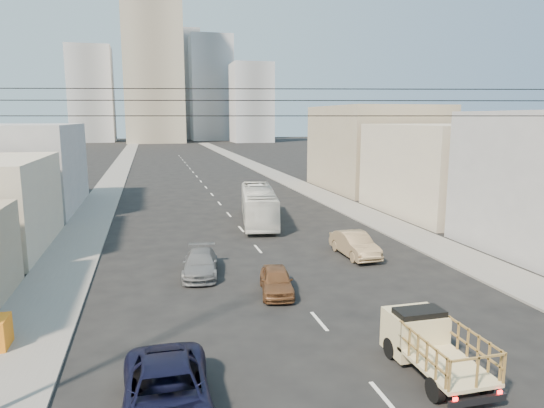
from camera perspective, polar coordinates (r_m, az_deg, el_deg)
name	(u,v)px	position (r m, az deg, el deg)	size (l,w,h in m)	color
sidewalk_left	(117,172)	(80.98, -17.73, 3.56)	(3.50, 180.00, 0.12)	slate
sidewalk_right	(261,169)	(82.91, -1.27, 4.17)	(3.50, 180.00, 0.12)	slate
lane_dashes	(203,184)	(64.31, -8.09, 2.32)	(0.15, 104.00, 0.01)	silver
flatbed_pickup	(432,342)	(17.85, 18.30, -15.12)	(1.95, 4.41, 1.90)	#D1BF8C
navy_pickup	(167,395)	(15.13, -12.26, -21.08)	(2.56, 5.54, 1.54)	black
city_bus	(259,205)	(39.95, -1.59, -0.11)	(2.51, 10.73, 2.99)	silver
sedan_brown	(276,281)	(24.16, 0.52, -9.01)	(1.53, 3.79, 1.29)	brown
sedan_tan	(355,244)	(30.85, 9.71, -4.71)	(1.60, 4.59, 1.51)	#8D7352
sedan_grey	(200,263)	(27.16, -8.41, -6.93)	(1.83, 4.51, 1.31)	slate
overhead_wires	(407,102)	(13.67, 15.65, 11.49)	(23.01, 5.02, 0.72)	black
bldg_right_mid	(449,169)	(46.71, 20.08, 3.86)	(11.00, 14.00, 8.00)	beige
bldg_right_far	(375,148)	(60.70, 12.02, 6.49)	(12.00, 16.00, 10.00)	gray
bldg_left_far	(8,168)	(51.20, -28.66, 3.73)	(12.00, 16.00, 8.00)	#949497
high_rise_tower	(153,56)	(181.67, -13.84, 16.55)	(20.00, 20.00, 60.00)	gray
midrise_ne	(211,89)	(197.27, -7.19, 13.30)	(16.00, 16.00, 40.00)	gray
midrise_nw	(92,95)	(191.54, -20.44, 11.96)	(15.00, 15.00, 34.00)	gray
midrise_back	(178,86)	(211.20, -11.05, 13.52)	(18.00, 18.00, 44.00)	#949497
midrise_east	(251,103)	(179.27, -2.44, 11.78)	(14.00, 14.00, 28.00)	gray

